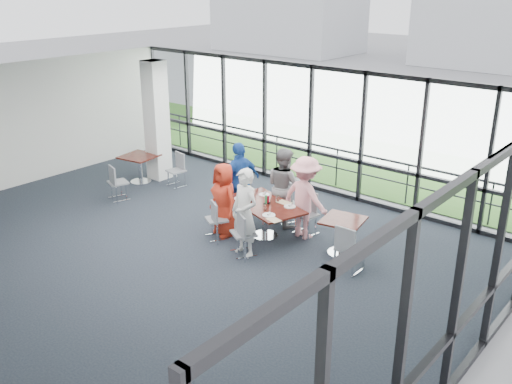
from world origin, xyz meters
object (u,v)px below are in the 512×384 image
Objects in this scene: side_table_left at (139,160)px; diner_far_left at (284,186)px; chair_main_fl at (286,203)px; chair_main_end at (235,196)px; chair_spare_la at (118,182)px; chair_main_nr at (244,233)px; diner_near_right at (245,213)px; chair_spare_lb at (176,171)px; chair_spare_r at (350,248)px; diner_far_right at (305,198)px; diner_near_left at (224,200)px; structural_column at (157,121)px; chair_main_nl at (217,219)px; diner_end at (240,181)px; side_table_right at (343,225)px; chair_main_fr at (306,215)px; main_table at (265,210)px.

diner_far_left is at bearing 3.67° from side_table_left.
diner_far_left reaches higher than chair_main_fl.
chair_spare_la reaches higher than chair_main_end.
chair_main_fl is 0.97× the size of chair_spare_la.
diner_near_right is at bearing 90.72° from chair_main_nr.
chair_spare_r is (5.94, -1.08, 0.03)m from chair_spare_lb.
diner_near_left is at bearing 41.61° from diner_far_right.
structural_column is 3.74× the size of chair_main_nl.
structural_column reaches higher than diner_end.
chair_main_end is at bearing 179.30° from chair_spare_lb.
structural_column is at bearing 173.30° from side_table_right.
chair_main_nl is (-0.95, 0.19, -0.47)m from diner_near_right.
chair_main_nl is 0.95× the size of chair_spare_la.
chair_main_nr is 1.02× the size of chair_main_fr.
diner_end reaches higher than chair_spare_r.
main_table is at bearing 27.35° from chair_spare_la.
main_table is at bearing 74.76° from chair_main_nl.
chair_main_fr is 1.91m from chair_main_end.
chair_main_nl is at bearing -156.22° from side_table_right.
structural_column is at bearing 169.39° from chair_spare_r.
chair_spare_lb is at bearing -175.26° from chair_main_nr.
diner_end reaches higher than chair_main_fr.
chair_main_fl reaches higher than chair_spare_lb.
diner_end is 1.26m from chair_main_nl.
chair_main_nl is at bearing 54.32° from chair_main_end.
side_table_left is 4.64m from diner_far_left.
diner_end is at bearing 178.39° from chair_spare_lb.
diner_far_right is 4.97m from chair_spare_la.
structural_column reaches higher than chair_main_end.
diner_far_right is at bearing 72.40° from chair_main_nl.
structural_column is 3.71m from diner_end.
diner_far_left reaches higher than main_table.
diner_far_right is 4.45m from chair_spare_lb.
structural_column is at bearing 79.53° from side_table_left.
chair_spare_lb is at bearing 7.00° from chair_main_fr.
main_table is at bearing 115.94° from diner_far_left.
chair_main_fr is at bearing -62.51° from diner_far_right.
side_table_right is 1.10m from diner_far_right.
side_table_left is 1.08m from chair_spare_lb.
diner_near_right is at bearing 126.37° from chair_main_fl.
structural_column reaches higher than main_table.
diner_far_right is at bearing 122.26° from chair_main_fr.
structural_column is 3.51× the size of chair_main_nr.
chair_spare_la is (-2.85, -1.15, 0.00)m from chair_main_end.
structural_column is 4.27m from diner_near_left.
chair_main_end is (3.44, -0.02, -0.19)m from side_table_left.
chair_main_fl is 1.23m from chair_main_end.
chair_main_end is (-0.56, 0.96, -0.36)m from diner_near_left.
side_table_left is at bearing -100.47° from structural_column.
chair_main_fl is at bearing 117.46° from main_table.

